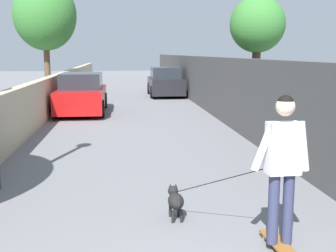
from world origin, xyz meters
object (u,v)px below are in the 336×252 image
(tree_right_distant, at_px, (257,26))
(dog, at_px, (176,200))
(skateboard, at_px, (279,244))
(person_skateboarder, at_px, (283,158))
(tree_left_far, at_px, (45,15))
(car_far, at_px, (166,83))
(car_near, at_px, (82,94))

(tree_right_distant, distance_m, dog, 10.64)
(skateboard, distance_m, person_skateboarder, 1.05)
(tree_left_far, xyz_separation_m, skateboard, (-16.46, -5.36, -3.95))
(tree_left_far, bearing_deg, car_far, -71.26)
(car_near, relative_size, car_far, 1.09)
(skateboard, relative_size, car_far, 0.21)
(skateboard, height_order, car_near, car_near)
(tree_left_far, xyz_separation_m, person_skateboarder, (-16.46, -5.36, -2.90))
(skateboard, relative_size, person_skateboarder, 0.46)
(person_skateboarder, xyz_separation_m, car_far, (18.45, -0.49, -0.41))
(person_skateboarder, height_order, car_far, person_skateboarder)
(tree_right_distant, height_order, person_skateboarder, tree_right_distant)
(skateboard, bearing_deg, car_near, 15.53)
(dog, bearing_deg, tree_left_far, 15.48)
(skateboard, distance_m, dog, 1.56)
(dog, bearing_deg, car_near, 11.62)
(person_skateboarder, xyz_separation_m, car_near, (12.17, 3.38, -0.41))
(skateboard, distance_m, car_far, 18.47)
(tree_left_far, height_order, dog, tree_left_far)
(car_near, bearing_deg, tree_right_distant, -105.10)
(car_far, bearing_deg, tree_right_distant, -162.88)
(tree_right_distant, distance_m, car_near, 7.03)
(car_far, bearing_deg, car_near, 148.28)
(car_far, bearing_deg, tree_left_far, 108.74)
(dog, height_order, car_far, car_far)
(car_near, distance_m, car_far, 7.38)
(tree_left_far, distance_m, person_skateboarder, 17.56)
(tree_right_distant, distance_m, person_skateboarder, 11.08)
(skateboard, xyz_separation_m, person_skateboarder, (-0.00, 0.00, 1.05))
(tree_left_far, distance_m, skateboard, 17.76)
(tree_right_distant, height_order, car_far, tree_right_distant)
(skateboard, xyz_separation_m, dog, (1.09, 1.10, 0.21))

